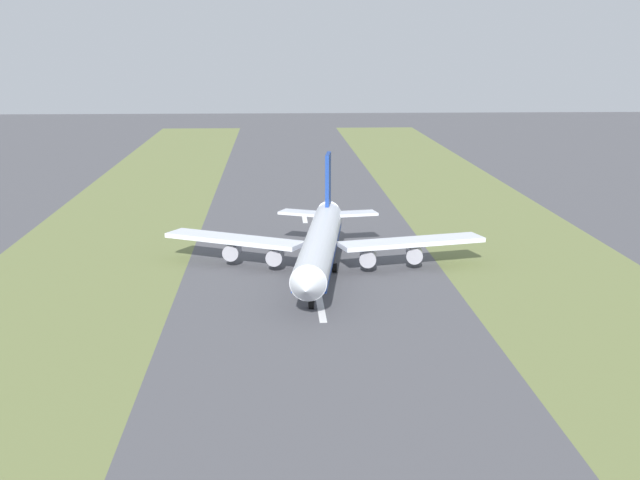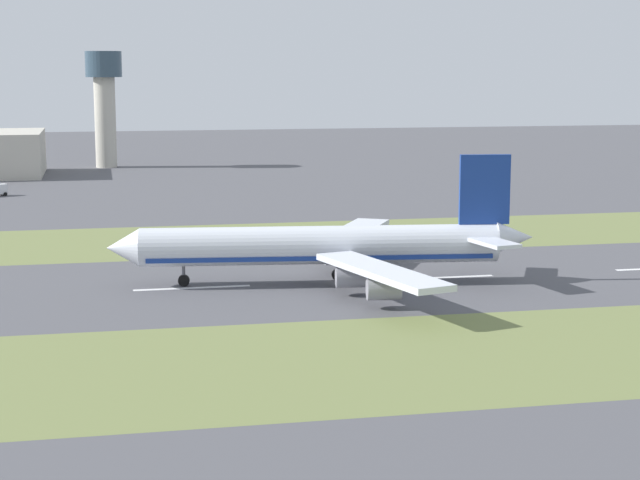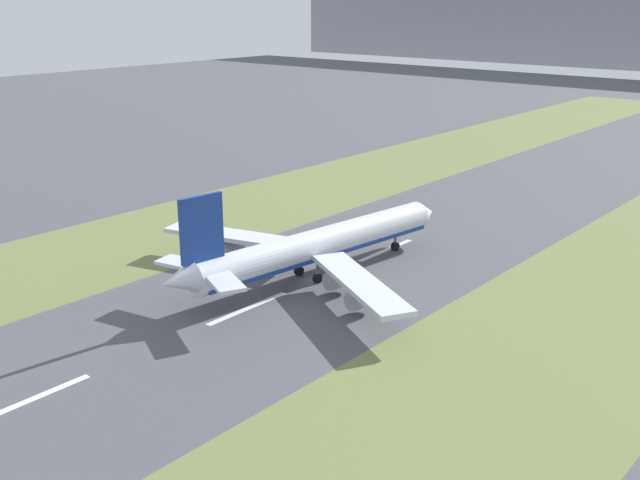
% 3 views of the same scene
% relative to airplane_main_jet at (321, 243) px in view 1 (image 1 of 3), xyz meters
% --- Properties ---
extents(ground_plane, '(800.00, 800.00, 0.00)m').
position_rel_airplane_main_jet_xyz_m(ground_plane, '(1.17, -1.44, -6.02)').
color(ground_plane, '#4C4C51').
extents(grass_median_west, '(40.00, 600.00, 0.01)m').
position_rel_airplane_main_jet_xyz_m(grass_median_west, '(-43.83, -1.44, -6.02)').
color(grass_median_west, olive).
rests_on(grass_median_west, ground).
extents(grass_median_east, '(40.00, 600.00, 0.01)m').
position_rel_airplane_main_jet_xyz_m(grass_median_east, '(46.17, -1.44, -6.02)').
color(grass_median_east, olive).
rests_on(grass_median_east, ground).
extents(centreline_dash_near, '(1.20, 18.00, 0.01)m').
position_rel_airplane_main_jet_xyz_m(centreline_dash_near, '(1.17, -58.11, -6.01)').
color(centreline_dash_near, silver).
rests_on(centreline_dash_near, ground).
extents(centreline_dash_mid, '(1.20, 18.00, 0.01)m').
position_rel_airplane_main_jet_xyz_m(centreline_dash_mid, '(1.17, -18.11, -6.01)').
color(centreline_dash_mid, silver).
rests_on(centreline_dash_mid, ground).
extents(centreline_dash_far, '(1.20, 18.00, 0.01)m').
position_rel_airplane_main_jet_xyz_m(centreline_dash_far, '(1.17, 21.89, -6.01)').
color(centreline_dash_far, silver).
rests_on(centreline_dash_far, ground).
extents(airplane_main_jet, '(63.68, 67.18, 20.20)m').
position_rel_airplane_main_jet_xyz_m(airplane_main_jet, '(0.00, 0.00, 0.00)').
color(airplane_main_jet, silver).
rests_on(airplane_main_jet, ground).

